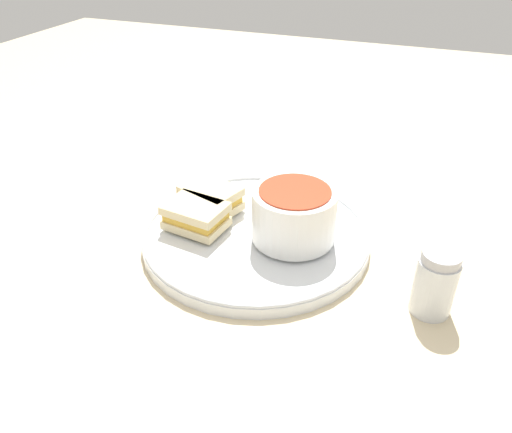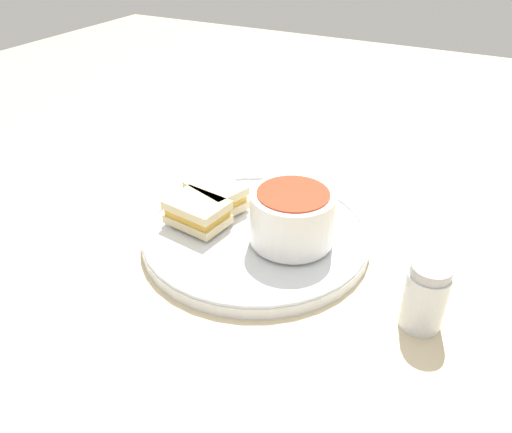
{
  "view_description": "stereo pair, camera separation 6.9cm",
  "coord_description": "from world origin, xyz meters",
  "px_view_note": "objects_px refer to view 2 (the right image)",
  "views": [
    {
      "loc": [
        0.54,
        0.21,
        0.41
      ],
      "look_at": [
        0.0,
        0.0,
        0.04
      ],
      "focal_mm": 35.0,
      "sensor_mm": 36.0,
      "label": 1
    },
    {
      "loc": [
        0.51,
        0.27,
        0.41
      ],
      "look_at": [
        0.0,
        0.0,
        0.04
      ],
      "focal_mm": 35.0,
      "sensor_mm": 36.0,
      "label": 2
    }
  ],
  "objects_px": {
    "sandwich_half_near": "(216,195)",
    "sandwich_half_far": "(198,212)",
    "soup_bowl": "(293,216)",
    "salt_shaker": "(425,297)",
    "spoon": "(285,200)"
  },
  "relations": [
    {
      "from": "salt_shaker",
      "to": "soup_bowl",
      "type": "bearing_deg",
      "value": -107.7
    },
    {
      "from": "soup_bowl",
      "to": "sandwich_half_near",
      "type": "relative_size",
      "value": 1.17
    },
    {
      "from": "sandwich_half_far",
      "to": "salt_shaker",
      "type": "xyz_separation_m",
      "value": [
        0.03,
        0.32,
        0.0
      ]
    },
    {
      "from": "soup_bowl",
      "to": "salt_shaker",
      "type": "height_order",
      "value": "soup_bowl"
    },
    {
      "from": "spoon",
      "to": "sandwich_half_far",
      "type": "height_order",
      "value": "sandwich_half_far"
    },
    {
      "from": "sandwich_half_near",
      "to": "salt_shaker",
      "type": "relative_size",
      "value": 1.15
    },
    {
      "from": "soup_bowl",
      "to": "salt_shaker",
      "type": "distance_m",
      "value": 0.2
    },
    {
      "from": "spoon",
      "to": "sandwich_half_near",
      "type": "distance_m",
      "value": 0.1
    },
    {
      "from": "sandwich_half_far",
      "to": "salt_shaker",
      "type": "relative_size",
      "value": 1.07
    },
    {
      "from": "sandwich_half_near",
      "to": "sandwich_half_far",
      "type": "distance_m",
      "value": 0.05
    },
    {
      "from": "sandwich_half_near",
      "to": "salt_shaker",
      "type": "xyz_separation_m",
      "value": [
        0.09,
        0.32,
        0.0
      ]
    },
    {
      "from": "sandwich_half_near",
      "to": "sandwich_half_far",
      "type": "height_order",
      "value": "same"
    },
    {
      "from": "sandwich_half_far",
      "to": "soup_bowl",
      "type": "bearing_deg",
      "value": 100.81
    },
    {
      "from": "soup_bowl",
      "to": "salt_shaker",
      "type": "relative_size",
      "value": 1.35
    },
    {
      "from": "soup_bowl",
      "to": "spoon",
      "type": "bearing_deg",
      "value": -149.68
    }
  ]
}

